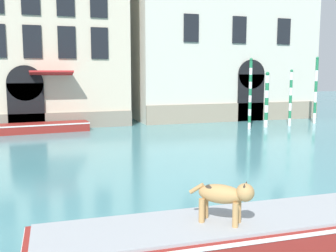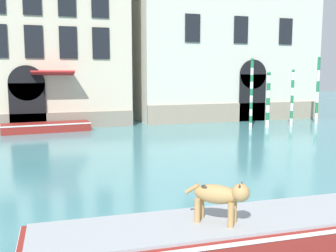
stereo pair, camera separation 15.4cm
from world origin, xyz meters
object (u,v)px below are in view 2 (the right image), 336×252
boat_foreground (219,233)px  mooring_pole_0 (318,90)px  mooring_pole_3 (268,99)px  mooring_pole_2 (251,94)px  dog_on_deck (221,195)px  boat_moored_near_palazzo (46,127)px  mooring_pole_1 (292,98)px

boat_foreground → mooring_pole_0: (14.66, 15.75, 1.99)m
mooring_pole_0 → mooring_pole_3: 4.25m
mooring_pole_2 → dog_on_deck: bearing=-121.3°
boat_moored_near_palazzo → dog_on_deck: bearing=-85.0°
mooring_pole_1 → dog_on_deck: bearing=-128.7°
boat_moored_near_palazzo → mooring_pole_3: 13.91m
boat_moored_near_palazzo → mooring_pole_3: (13.65, -2.19, 1.51)m
mooring_pole_1 → mooring_pole_2: mooring_pole_2 is taller
dog_on_deck → boat_moored_near_palazzo: (-3.11, 17.57, -0.87)m
boat_moored_near_palazzo → mooring_pole_3: size_ratio=1.45×
boat_foreground → boat_moored_near_palazzo: (-3.18, 17.40, -0.03)m
dog_on_deck → mooring_pole_3: bearing=95.7°
mooring_pole_0 → mooring_pole_3: (-4.19, -0.54, -0.51)m
boat_foreground → dog_on_deck: bearing=-110.1°
boat_moored_near_palazzo → mooring_pole_0: size_ratio=1.13×
mooring_pole_0 → mooring_pole_1: 2.46m
mooring_pole_3 → mooring_pole_0: bearing=7.3°
boat_foreground → mooring_pole_3: size_ratio=2.15×
dog_on_deck → mooring_pole_0: 21.72m
boat_foreground → dog_on_deck: dog_on_deck is taller
mooring_pole_2 → mooring_pole_3: 1.64m
mooring_pole_3 → dog_on_deck: bearing=-124.4°
boat_moored_near_palazzo → mooring_pole_1: size_ratio=1.39×
boat_foreground → mooring_pole_1: size_ratio=2.06×
mooring_pole_0 → dog_on_deck: bearing=-132.8°
boat_moored_near_palazzo → mooring_pole_3: mooring_pole_3 is taller
dog_on_deck → boat_moored_near_palazzo: bearing=140.2°
mooring_pole_0 → mooring_pole_1: (-2.37, -0.51, -0.43)m
mooring_pole_3 → mooring_pole_2: bearing=-161.2°
boat_foreground → mooring_pole_2: size_ratio=1.74×
mooring_pole_2 → mooring_pole_3: mooring_pole_2 is taller
dog_on_deck → boat_moored_near_palazzo: dog_on_deck is taller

